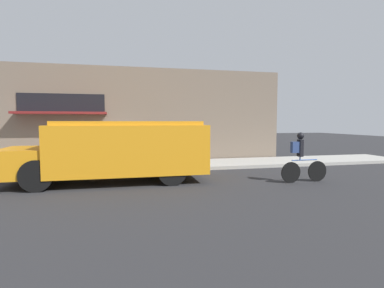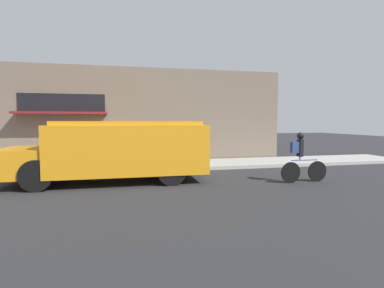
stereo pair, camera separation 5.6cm
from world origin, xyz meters
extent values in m
plane|color=#2B2B2D|center=(0.00, 0.00, 0.00)|extent=(70.00, 70.00, 0.00)
cube|color=#ADAAA3|center=(0.00, 1.27, 0.07)|extent=(28.00, 2.53, 0.14)
cube|color=#756656|center=(0.00, 2.69, 2.25)|extent=(16.92, 0.18, 4.49)
cube|color=black|center=(-1.94, 2.58, 2.79)|extent=(3.60, 0.05, 0.83)
cube|color=maroon|center=(-1.94, 2.21, 2.35)|extent=(3.78, 0.77, 0.10)
cube|color=orange|center=(0.83, -1.59, 1.09)|extent=(4.92, 2.16, 1.55)
cube|color=orange|center=(-2.30, -1.56, 0.74)|extent=(1.36, 1.97, 0.85)
cube|color=orange|center=(0.83, -1.59, 1.93)|extent=(4.52, 1.99, 0.12)
cube|color=black|center=(-2.93, -1.56, 0.42)|extent=(0.14, 2.09, 0.24)
cube|color=red|center=(-0.51, -0.26, 1.17)|extent=(0.03, 0.44, 0.44)
cylinder|color=black|center=(-1.78, -0.66, 0.45)|extent=(0.91, 0.27, 0.91)
cylinder|color=black|center=(-1.79, -2.47, 0.45)|extent=(0.91, 0.27, 0.91)
cylinder|color=black|center=(2.10, -0.69, 0.45)|extent=(0.91, 0.27, 0.91)
cylinder|color=black|center=(2.08, -2.50, 0.45)|extent=(0.91, 0.27, 0.91)
cylinder|color=black|center=(6.86, -3.00, 0.34)|extent=(0.68, 0.06, 0.68)
cylinder|color=black|center=(5.88, -3.02, 0.34)|extent=(0.68, 0.06, 0.68)
cylinder|color=#234793|center=(6.37, -3.01, 0.73)|extent=(0.94, 0.06, 0.04)
cylinder|color=#234793|center=(6.20, -3.02, 0.79)|extent=(0.04, 0.04, 0.12)
cube|color=black|center=(6.20, -3.02, 1.12)|extent=(0.12, 0.20, 0.55)
sphere|color=black|center=(6.20, -3.02, 1.52)|extent=(0.23, 0.23, 0.23)
cube|color=navy|center=(6.01, -3.02, 1.15)|extent=(0.26, 0.15, 0.36)
cylinder|color=slate|center=(2.14, 1.91, 0.50)|extent=(0.61, 0.61, 0.73)
cylinder|color=black|center=(2.14, 1.91, 0.89)|extent=(0.63, 0.63, 0.04)
camera|label=1|loc=(0.58, -11.59, 1.98)|focal=28.00mm
camera|label=2|loc=(0.64, -11.60, 1.98)|focal=28.00mm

